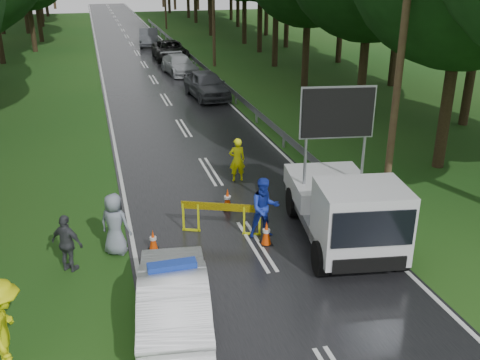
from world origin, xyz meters
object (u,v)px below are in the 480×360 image
object	(u,v)px
queue_car_first	(207,85)
queue_car_fourth	(149,37)
queue_car_second	(179,65)
barrier	(221,211)
work_truck	(345,208)
officer	(237,160)
police_sedan	(174,296)
civilian	(265,208)
queue_car_third	(170,50)

from	to	relation	value
queue_car_first	queue_car_fourth	world-z (taller)	queue_car_fourth
queue_car_second	barrier	bearing A→B (deg)	-102.79
work_truck	officer	bearing A→B (deg)	116.06
work_truck	officer	xyz separation A→B (m)	(-1.65, 5.39, -0.32)
police_sedan	work_truck	bearing A→B (deg)	-148.54
queue_car_first	work_truck	bearing A→B (deg)	-95.29
work_truck	barrier	bearing A→B (deg)	163.11
police_sedan	barrier	bearing A→B (deg)	-109.95
officer	civilian	xyz separation A→B (m)	(-0.36, -4.34, 0.09)
barrier	queue_car_fourth	distance (m)	39.45
queue_car_second	queue_car_third	world-z (taller)	queue_car_third
police_sedan	queue_car_fourth	size ratio (longest dim) A/B	0.89
queue_car_second	queue_car_fourth	xyz separation A→B (m)	(-0.48, 14.85, 0.13)
barrier	queue_car_first	world-z (taller)	queue_car_first
queue_car_third	queue_car_fourth	xyz separation A→B (m)	(-0.76, 8.54, 0.04)
queue_car_first	queue_car_third	world-z (taller)	queue_car_first
queue_car_second	civilian	bearing A→B (deg)	-100.02
civilian	queue_car_first	world-z (taller)	civilian
police_sedan	barrier	xyz separation A→B (m)	(1.99, 3.86, 0.04)
barrier	police_sedan	bearing A→B (deg)	-93.98
police_sedan	queue_car_first	size ratio (longest dim) A/B	0.94
police_sedan	civilian	size ratio (longest dim) A/B	2.42
queue_car_second	queue_car_fourth	size ratio (longest dim) A/B	0.95
barrier	queue_car_third	size ratio (longest dim) A/B	0.40
work_truck	civilian	world-z (taller)	work_truck
civilian	queue_car_first	size ratio (longest dim) A/B	0.39
barrier	civilian	xyz separation A→B (m)	(1.17, -0.50, 0.17)
work_truck	civilian	xyz separation A→B (m)	(-2.01, 1.04, -0.23)
queue_car_first	queue_car_second	distance (m)	7.69
officer	police_sedan	bearing A→B (deg)	67.00
queue_car_second	work_truck	bearing A→B (deg)	-95.46
officer	civilian	distance (m)	4.36
civilian	queue_car_fourth	distance (m)	39.90
officer	work_truck	bearing A→B (deg)	108.54
civilian	queue_car_third	world-z (taller)	civilian
work_truck	civilian	bearing A→B (deg)	161.59
barrier	queue_car_third	bearing A→B (deg)	107.52
barrier	civilian	distance (m)	1.28
queue_car_second	queue_car_fourth	distance (m)	14.86
work_truck	queue_car_first	size ratio (longest dim) A/B	1.19
officer	barrier	bearing A→B (deg)	69.88
queue_car_fourth	queue_car_second	bearing A→B (deg)	-81.14
officer	queue_car_first	distance (m)	13.12
police_sedan	queue_car_second	xyz separation A→B (m)	(4.83, 28.39, -0.02)
police_sedan	queue_car_first	distance (m)	21.35
police_sedan	queue_car_first	xyz separation A→B (m)	(5.18, 20.71, 0.09)
queue_car_second	queue_car_third	distance (m)	6.31
queue_car_first	queue_car_third	bearing A→B (deg)	85.05
police_sedan	queue_car_third	xyz separation A→B (m)	(5.10, 34.70, 0.07)
queue_car_second	queue_car_first	bearing A→B (deg)	-93.60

